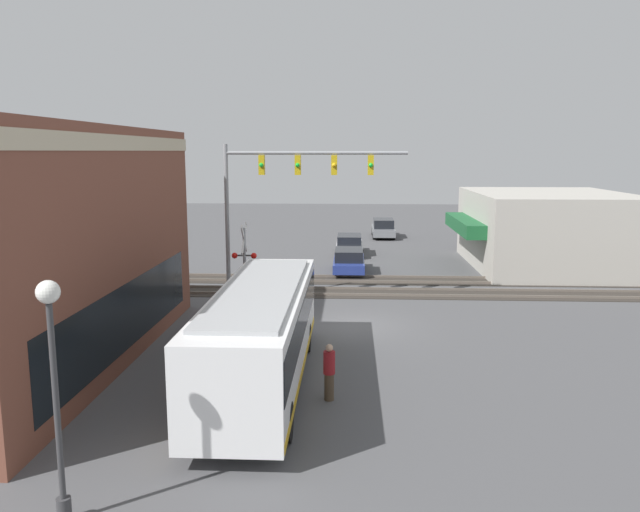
% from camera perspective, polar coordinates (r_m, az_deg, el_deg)
% --- Properties ---
extents(ground_plane, '(120.00, 120.00, 0.00)m').
position_cam_1_polar(ground_plane, '(25.91, 2.99, -6.37)').
color(ground_plane, '#4C4C4F').
extents(shop_building, '(11.43, 10.16, 4.62)m').
position_cam_1_polar(shop_building, '(40.88, 19.96, 2.26)').
color(shop_building, '#B2ADA3').
rests_on(shop_building, ground).
extents(city_bus, '(11.05, 2.59, 3.10)m').
position_cam_1_polar(city_bus, '(19.14, -5.41, -6.86)').
color(city_bus, white).
rests_on(city_bus, ground).
extents(traffic_signal_gantry, '(0.42, 8.45, 7.43)m').
position_cam_1_polar(traffic_signal_gantry, '(29.02, -3.32, 6.64)').
color(traffic_signal_gantry, gray).
rests_on(traffic_signal_gantry, ground).
extents(crossing_signal, '(1.41, 1.18, 3.81)m').
position_cam_1_polar(crossing_signal, '(29.29, -6.93, 0.04)').
color(crossing_signal, gray).
rests_on(crossing_signal, ground).
extents(streetlamp, '(0.44, 0.44, 4.80)m').
position_cam_1_polar(streetlamp, '(12.87, -23.10, -10.49)').
color(streetlamp, '#38383A').
rests_on(streetlamp, ground).
extents(rail_track_near, '(2.60, 60.00, 0.15)m').
position_cam_1_polar(rail_track_near, '(31.72, 2.97, -3.35)').
color(rail_track_near, '#332D28').
rests_on(rail_track_near, ground).
extents(rail_track_far, '(2.60, 60.00, 0.15)m').
position_cam_1_polar(rail_track_far, '(34.84, 2.96, -2.17)').
color(rail_track_far, '#332D28').
rests_on(rail_track_far, ground).
extents(parked_car_blue, '(4.53, 1.82, 1.41)m').
position_cam_1_polar(parked_car_blue, '(36.96, 2.66, -0.49)').
color(parked_car_blue, navy).
rests_on(parked_car_blue, ground).
extents(parked_car_silver, '(4.75, 1.82, 1.38)m').
position_cam_1_polar(parked_car_silver, '(43.45, 2.69, 1.01)').
color(parked_car_silver, '#B7B7BC').
rests_on(parked_car_silver, ground).
extents(parked_car_grey, '(4.74, 1.82, 1.55)m').
position_cam_1_polar(parked_car_grey, '(52.29, 5.80, 2.50)').
color(parked_car_grey, slate).
rests_on(parked_car_grey, ground).
extents(pedestrian_at_crossing, '(0.34, 0.34, 1.86)m').
position_cam_1_polar(pedestrian_at_crossing, '(29.19, -5.24, -2.64)').
color(pedestrian_at_crossing, '#2D3351').
rests_on(pedestrian_at_crossing, ground).
extents(pedestrian_near_bus, '(0.34, 0.34, 1.68)m').
position_cam_1_polar(pedestrian_near_bus, '(18.21, 0.84, -10.54)').
color(pedestrian_near_bus, '#473828').
rests_on(pedestrian_near_bus, ground).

